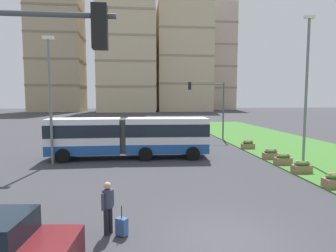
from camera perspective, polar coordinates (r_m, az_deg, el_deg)
name	(u,v)px	position (r m, az deg, el deg)	size (l,w,h in m)	color
ground_plane	(226,240)	(10.07, 11.18, -20.90)	(260.00, 260.00, 0.00)	#38383D
articulated_bus	(129,136)	(22.00, -7.61, -1.97)	(11.92, 2.99, 3.00)	white
car_navy_sedan	(107,132)	(33.52, -11.73, -1.07)	(4.47, 2.16, 1.58)	#19234C
pedestrian_crossing	(108,204)	(10.08, -11.66, -14.70)	(0.38, 0.49, 1.74)	black
rolling_suitcase	(122,226)	(10.12, -9.01, -18.78)	(0.43, 0.40, 0.97)	#335693
flower_planter_1	(335,180)	(16.81, 29.76, -9.18)	(1.10, 0.56, 0.74)	#937051
flower_planter_2	(302,167)	(19.17, 24.63, -7.23)	(1.10, 0.56, 0.74)	#937051
flower_planter_3	(283,159)	(21.06, 21.52, -6.01)	(1.10, 0.56, 0.74)	#937051
flower_planter_4	(271,154)	(22.65, 19.40, -5.16)	(1.10, 0.56, 0.74)	#937051
flower_planter_5	(248,145)	(26.62, 15.32, -3.51)	(1.10, 0.56, 0.74)	#937051
traffic_light_far_right	(212,100)	(31.63, 8.51, 4.95)	(4.08, 0.28, 6.18)	#474C51
streetlight_left	(50,95)	(21.16, -22.00, 5.70)	(0.70, 0.28, 8.54)	slate
streetlight_median	(307,84)	(22.31, 25.41, 7.43)	(0.70, 0.28, 10.00)	slate
apartment_tower_west	(57,37)	(112.17, -20.93, 15.88)	(17.60, 14.55, 51.17)	tan
apartment_tower_westcentre	(127,53)	(105.30, -8.09, 13.87)	(19.24, 19.47, 40.21)	beige
apartment_tower_centre	(183,60)	(110.33, 2.86, 12.69)	(19.03, 19.95, 37.05)	beige
apartment_tower_eastcentre	(211,58)	(127.27, 8.40, 12.92)	(17.52, 16.10, 42.62)	#C6B299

